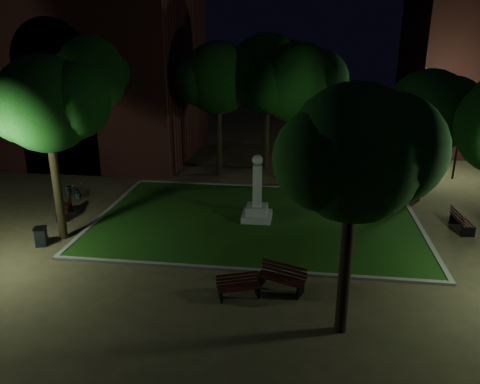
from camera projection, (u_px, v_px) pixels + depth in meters
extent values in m
plane|color=brown|center=(252.00, 238.00, 20.72)|extent=(80.00, 80.00, 0.00)
cube|color=#1B410F|center=(257.00, 220.00, 22.58)|extent=(15.00, 10.00, 0.08)
cube|color=slate|center=(243.00, 270.00, 17.80)|extent=(15.40, 0.20, 0.12)
cube|color=slate|center=(266.00, 187.00, 27.36)|extent=(15.40, 0.20, 0.12)
cube|color=slate|center=(107.00, 212.00, 23.54)|extent=(0.20, 10.00, 0.12)
cube|color=slate|center=(420.00, 228.00, 21.61)|extent=(0.20, 10.00, 0.12)
cube|color=#A6A19A|center=(257.00, 216.00, 22.52)|extent=(1.40, 1.40, 0.30)
cube|color=#A6A19A|center=(257.00, 209.00, 22.41)|extent=(1.00, 1.00, 0.40)
cylinder|color=#A6A19A|center=(257.00, 186.00, 22.02)|extent=(0.44, 0.44, 2.00)
sphere|color=#A6A19A|center=(258.00, 160.00, 21.61)|extent=(0.50, 0.50, 0.50)
cube|color=#56211C|center=(53.00, 49.00, 33.43)|extent=(20.00, 12.00, 15.00)
cube|color=black|center=(69.00, 116.00, 30.14)|extent=(5.00, 3.00, 7.00)
cylinder|color=black|center=(62.00, 60.00, 29.00)|extent=(5.00, 3.00, 5.00)
plane|color=#FF5A1E|center=(77.00, 113.00, 31.26)|extent=(6.30, 0.00, 6.30)
cylinder|color=black|center=(57.00, 187.00, 19.96)|extent=(0.36, 0.36, 4.72)
sphere|color=#154712|center=(46.00, 104.00, 18.80)|extent=(3.95, 3.95, 3.95)
sphere|color=#154712|center=(71.00, 101.00, 18.83)|extent=(3.16, 3.16, 3.16)
sphere|color=#154712|center=(24.00, 107.00, 18.65)|extent=(2.96, 2.96, 2.96)
cylinder|color=black|center=(219.00, 138.00, 28.96)|extent=(0.36, 0.36, 4.76)
sphere|color=#154712|center=(218.00, 78.00, 27.77)|extent=(4.27, 4.27, 4.27)
sphere|color=#154712|center=(236.00, 76.00, 27.79)|extent=(3.42, 3.42, 3.42)
sphere|color=#154712|center=(203.00, 80.00, 27.63)|extent=(3.20, 3.20, 3.20)
cylinder|color=black|center=(294.00, 148.00, 26.93)|extent=(0.36, 0.36, 4.65)
sphere|color=#154712|center=(297.00, 83.00, 25.74)|extent=(4.39, 4.39, 4.39)
sphere|color=#154712|center=(317.00, 81.00, 25.76)|extent=(3.51, 3.51, 3.51)
sphere|color=#154712|center=(281.00, 85.00, 25.60)|extent=(3.29, 3.29, 3.29)
cylinder|color=black|center=(420.00, 170.00, 24.75)|extent=(0.36, 0.36, 3.45)
sphere|color=#154712|center=(428.00, 112.00, 23.76)|extent=(4.38, 4.38, 4.38)
sphere|color=#154712|center=(450.00, 110.00, 23.78)|extent=(3.50, 3.50, 3.50)
sphere|color=#154712|center=(411.00, 115.00, 23.62)|extent=(3.28, 3.28, 3.28)
cylinder|color=black|center=(345.00, 265.00, 13.60)|extent=(0.36, 0.36, 4.43)
sphere|color=#154712|center=(354.00, 153.00, 12.51)|extent=(3.82, 3.82, 3.82)
sphere|color=#154712|center=(390.00, 149.00, 12.54)|extent=(3.05, 3.05, 3.05)
sphere|color=#154712|center=(326.00, 159.00, 12.36)|extent=(2.86, 2.86, 2.86)
cylinder|color=black|center=(111.00, 135.00, 30.67)|extent=(0.36, 0.36, 4.51)
sphere|color=#154712|center=(105.00, 71.00, 29.35)|extent=(5.98, 5.98, 5.98)
sphere|color=#154712|center=(129.00, 69.00, 29.31)|extent=(4.78, 4.78, 4.78)
sphere|color=#154712|center=(85.00, 73.00, 29.25)|extent=(4.48, 4.48, 4.48)
cylinder|color=black|center=(266.00, 135.00, 30.32)|extent=(0.36, 0.36, 4.65)
sphere|color=#154712|center=(267.00, 74.00, 29.08)|extent=(4.99, 4.99, 4.99)
sphere|color=#154712|center=(288.00, 72.00, 29.08)|extent=(3.99, 3.99, 3.99)
sphere|color=#154712|center=(251.00, 76.00, 28.96)|extent=(3.75, 3.75, 3.75)
cylinder|color=black|center=(112.00, 132.00, 31.98)|extent=(0.12, 0.12, 4.23)
cylinder|color=black|center=(109.00, 101.00, 31.29)|extent=(0.90, 0.08, 0.08)
sphere|color=#D8FFD8|center=(103.00, 101.00, 31.35)|extent=(0.28, 0.28, 0.28)
sphere|color=#D8FFD8|center=(116.00, 101.00, 31.23)|extent=(0.28, 0.28, 0.28)
cylinder|color=black|center=(457.00, 145.00, 28.31)|extent=(0.12, 0.12, 4.29)
cylinder|color=black|center=(463.00, 110.00, 27.61)|extent=(0.90, 0.08, 0.08)
sphere|color=#D8FFD8|center=(455.00, 109.00, 27.67)|extent=(0.28, 0.28, 0.28)
sphere|color=#D8FFD8|center=(471.00, 110.00, 27.55)|extent=(0.28, 0.28, 0.28)
cube|color=black|center=(220.00, 295.00, 15.87)|extent=(0.24, 0.50, 0.41)
cube|color=black|center=(257.00, 290.00, 16.15)|extent=(0.24, 0.50, 0.41)
cube|color=black|center=(240.00, 290.00, 15.75)|extent=(1.42, 0.61, 0.04)
cube|color=black|center=(239.00, 288.00, 15.87)|extent=(1.42, 0.61, 0.04)
cube|color=black|center=(239.00, 286.00, 15.99)|extent=(1.42, 0.61, 0.04)
cube|color=black|center=(238.00, 284.00, 16.11)|extent=(1.42, 0.61, 0.04)
cube|color=black|center=(237.00, 281.00, 16.13)|extent=(1.41, 0.58, 0.09)
cube|color=black|center=(237.00, 278.00, 16.09)|extent=(1.41, 0.58, 0.09)
cube|color=black|center=(237.00, 274.00, 16.05)|extent=(1.41, 0.58, 0.09)
cube|color=black|center=(261.00, 279.00, 16.77)|extent=(0.27, 0.57, 0.47)
cube|color=black|center=(300.00, 290.00, 16.09)|extent=(0.27, 0.57, 0.47)
cube|color=black|center=(278.00, 281.00, 16.16)|extent=(1.64, 0.70, 0.04)
cube|color=black|center=(280.00, 279.00, 16.28)|extent=(1.64, 0.70, 0.04)
cube|color=black|center=(281.00, 278.00, 16.40)|extent=(1.64, 0.70, 0.04)
cube|color=black|center=(283.00, 276.00, 16.53)|extent=(1.64, 0.70, 0.04)
cube|color=black|center=(284.00, 272.00, 16.55)|extent=(1.62, 0.67, 0.10)
cube|color=black|center=(284.00, 269.00, 16.50)|extent=(1.62, 0.67, 0.10)
cube|color=black|center=(284.00, 265.00, 16.45)|extent=(1.62, 0.67, 0.10)
cube|color=black|center=(67.00, 207.00, 23.67)|extent=(0.54, 0.23, 0.44)
cube|color=black|center=(62.00, 218.00, 22.37)|extent=(0.54, 0.23, 0.44)
cube|color=black|center=(59.00, 208.00, 22.90)|extent=(0.60, 1.55, 0.04)
cube|color=black|center=(62.00, 208.00, 22.93)|extent=(0.60, 1.55, 0.04)
cube|color=black|center=(65.00, 208.00, 22.95)|extent=(0.60, 1.55, 0.04)
cube|color=black|center=(68.00, 208.00, 22.98)|extent=(0.60, 1.55, 0.04)
cube|color=black|center=(69.00, 206.00, 22.96)|extent=(0.57, 1.54, 0.10)
cube|color=black|center=(69.00, 203.00, 22.91)|extent=(0.57, 1.54, 0.10)
cube|color=black|center=(68.00, 200.00, 22.87)|extent=(0.57, 1.54, 0.10)
cube|color=black|center=(468.00, 232.00, 20.74)|extent=(0.59, 0.10, 0.47)
cube|color=black|center=(456.00, 219.00, 22.16)|extent=(0.59, 0.10, 0.47)
cube|color=black|center=(468.00, 221.00, 21.35)|extent=(0.21, 1.72, 0.04)
cube|color=black|center=(465.00, 220.00, 21.36)|extent=(0.21, 1.72, 0.04)
cube|color=black|center=(461.00, 220.00, 21.37)|extent=(0.21, 1.72, 0.04)
cube|color=black|center=(458.00, 220.00, 21.38)|extent=(0.21, 1.72, 0.04)
cube|color=black|center=(457.00, 218.00, 21.35)|extent=(0.17, 1.72, 0.10)
cube|color=black|center=(457.00, 215.00, 21.30)|extent=(0.17, 1.72, 0.10)
cube|color=black|center=(458.00, 212.00, 21.25)|extent=(0.17, 1.72, 0.10)
cube|color=black|center=(317.00, 181.00, 27.89)|extent=(0.14, 0.49, 0.39)
cube|color=black|center=(296.00, 179.00, 28.25)|extent=(0.14, 0.49, 0.39)
cube|color=black|center=(307.00, 176.00, 28.18)|extent=(1.42, 0.33, 0.04)
cube|color=black|center=(307.00, 177.00, 28.07)|extent=(1.42, 0.33, 0.04)
cube|color=black|center=(307.00, 177.00, 27.96)|extent=(1.42, 0.33, 0.04)
cube|color=black|center=(306.00, 178.00, 27.84)|extent=(1.42, 0.33, 0.04)
cube|color=black|center=(306.00, 177.00, 27.77)|extent=(1.42, 0.30, 0.09)
cube|color=black|center=(306.00, 175.00, 27.73)|extent=(1.42, 0.30, 0.09)
cube|color=black|center=(306.00, 173.00, 27.68)|extent=(1.42, 0.30, 0.09)
cube|color=black|center=(41.00, 237.00, 19.86)|extent=(0.54, 0.54, 0.78)
cube|color=black|center=(40.00, 228.00, 19.72)|extent=(0.61, 0.61, 0.05)
imported|color=black|center=(73.00, 190.00, 25.61)|extent=(1.67, 1.36, 0.85)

